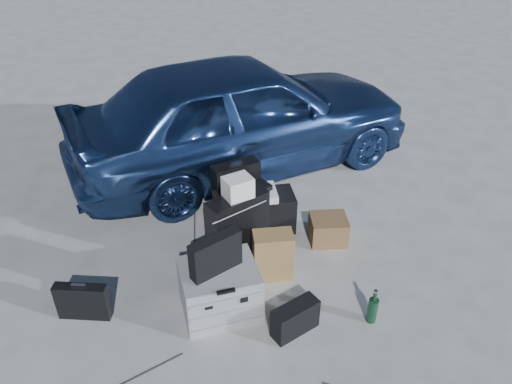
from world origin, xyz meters
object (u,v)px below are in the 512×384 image
(briefcase, at_px, (83,302))
(cardboard_box, at_px, (328,229))
(car, at_px, (242,114))
(suitcase_left, at_px, (236,190))
(pelican_case, at_px, (220,290))
(green_bottle, at_px, (373,307))
(suitcase_right, at_px, (238,228))
(duffel_bag, at_px, (254,213))

(briefcase, height_order, cardboard_box, briefcase)
(car, xyz_separation_m, suitcase_left, (-0.31, -0.98, -0.37))
(pelican_case, height_order, green_bottle, pelican_case)
(car, relative_size, briefcase, 9.48)
(cardboard_box, bearing_deg, suitcase_right, -179.13)
(car, relative_size, cardboard_box, 11.51)
(duffel_bag, bearing_deg, suitcase_left, 117.80)
(suitcase_left, bearing_deg, pelican_case, -121.59)
(pelican_case, xyz_separation_m, suitcase_left, (0.44, 1.24, 0.09))
(suitcase_left, height_order, duffel_bag, suitcase_left)
(pelican_case, distance_m, briefcase, 1.08)
(green_bottle, bearing_deg, suitcase_left, 112.17)
(duffel_bag, bearing_deg, suitcase_right, -118.00)
(pelican_case, bearing_deg, briefcase, 167.25)
(cardboard_box, bearing_deg, car, 104.97)
(pelican_case, height_order, duffel_bag, pelican_case)
(car, bearing_deg, suitcase_right, 153.60)
(suitcase_left, distance_m, suitcase_right, 0.67)
(cardboard_box, bearing_deg, suitcase_left, 139.28)
(car, bearing_deg, green_bottle, 177.24)
(cardboard_box, height_order, green_bottle, green_bottle)
(car, height_order, suitcase_right, car)
(car, bearing_deg, pelican_case, 150.52)
(car, relative_size, duffel_bag, 5.06)
(car, distance_m, cardboard_box, 1.76)
(pelican_case, distance_m, duffel_bag, 1.11)
(pelican_case, height_order, cardboard_box, pelican_case)
(car, bearing_deg, duffel_bag, 160.08)
(car, height_order, suitcase_left, car)
(duffel_bag, bearing_deg, briefcase, -149.21)
(car, height_order, duffel_bag, car)
(duffel_bag, relative_size, cardboard_box, 2.27)
(briefcase, bearing_deg, duffel_bag, 44.49)
(pelican_case, xyz_separation_m, green_bottle, (1.13, -0.44, -0.06))
(briefcase, bearing_deg, pelican_case, 7.79)
(suitcase_right, bearing_deg, pelican_case, -138.32)
(duffel_bag, height_order, cardboard_box, duffel_bag)
(car, xyz_separation_m, briefcase, (-1.81, -2.00, -0.51))
(cardboard_box, bearing_deg, green_bottle, -93.20)
(car, distance_m, green_bottle, 2.74)
(suitcase_left, relative_size, duffel_bag, 0.79)
(duffel_bag, relative_size, green_bottle, 2.51)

